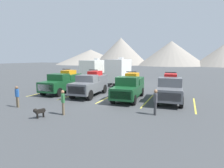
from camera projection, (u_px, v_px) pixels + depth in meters
ground_plane at (105, 99)px, 17.29m from camera, size 240.00×240.00×0.00m
pickup_truck_a at (63, 82)px, 20.47m from camera, size 2.44×5.67×2.60m
pickup_truck_b at (90, 84)px, 18.83m from camera, size 2.38×5.49×2.61m
pickup_truck_c at (129, 87)px, 17.22m from camera, size 2.40×5.75×2.53m
pickup_truck_d at (170, 88)px, 16.24m from camera, size 2.40×5.47×2.55m
lot_stripe_a at (46, 92)px, 20.86m from camera, size 0.12×5.50×0.01m
lot_stripe_b at (75, 95)px, 19.42m from camera, size 0.12×5.50×0.01m
lot_stripe_c at (108, 97)px, 17.97m from camera, size 0.12×5.50×0.01m
lot_stripe_d at (148, 101)px, 16.52m from camera, size 0.12×5.50×0.01m
lot_stripe_e at (195, 105)px, 15.08m from camera, size 0.12×5.50×0.01m
camper_trailer_a at (95, 70)px, 28.33m from camera, size 2.98×7.30×3.80m
camper_trailer_b at (119, 70)px, 27.33m from camera, size 3.05×8.26×3.94m
person_a at (17, 95)px, 14.24m from camera, size 0.36×0.23×1.67m
person_b at (63, 101)px, 12.33m from camera, size 0.32×0.31×1.69m
person_c at (155, 100)px, 12.30m from camera, size 0.30×0.35×1.74m
dog at (39, 111)px, 11.67m from camera, size 0.44×0.80×0.68m
mountain_ridge at (174, 54)px, 98.46m from camera, size 157.27×45.12×16.02m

